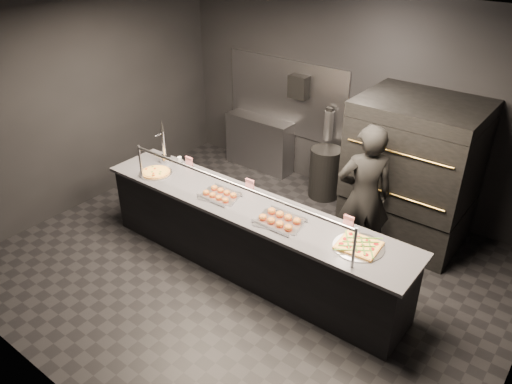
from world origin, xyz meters
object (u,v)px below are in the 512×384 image
at_px(prep_shelf, 260,143).
at_px(slider_tray_b, 280,220).
at_px(service_counter, 249,237).
at_px(trash_bin, 325,173).
at_px(fire_extinguisher, 329,125).
at_px(beer_tap, 164,150).
at_px(towel_dispenser, 299,87).
at_px(slider_tray_a, 220,195).
at_px(square_pizza, 359,246).
at_px(round_pizza, 156,172).
at_px(worker, 364,197).
at_px(pizza_oven, 413,171).

relative_size(prep_shelf, slider_tray_b, 2.11).
xyz_separation_m(service_counter, trash_bin, (-0.20, 2.13, -0.07)).
distance_m(fire_extinguisher, beer_tap, 2.53).
distance_m(prep_shelf, beer_tap, 2.22).
xyz_separation_m(towel_dispenser, trash_bin, (0.70, -0.26, -1.15)).
relative_size(slider_tray_a, trash_bin, 0.64).
bearing_deg(trash_bin, square_pizza, -52.75).
height_order(round_pizza, worker, worker).
height_order(beer_tap, trash_bin, beer_tap).
height_order(prep_shelf, trash_bin, prep_shelf).
distance_m(pizza_oven, beer_tap, 3.28).
relative_size(pizza_oven, slider_tray_a, 3.75).
bearing_deg(round_pizza, square_pizza, 2.86).
relative_size(slider_tray_a, slider_tray_b, 0.90).
distance_m(slider_tray_b, square_pizza, 0.91).
bearing_deg(worker, slider_tray_a, -2.75).
distance_m(pizza_oven, towel_dispenser, 2.23).
relative_size(pizza_oven, slider_tray_b, 3.36).
xyz_separation_m(fire_extinguisher, worker, (1.33, -1.42, -0.14)).
xyz_separation_m(towel_dispenser, worker, (1.88, -1.41, -0.63)).
distance_m(fire_extinguisher, slider_tray_a, 2.47).
bearing_deg(pizza_oven, trash_bin, 170.64).
height_order(towel_dispenser, trash_bin, towel_dispenser).
height_order(service_counter, trash_bin, service_counter).
bearing_deg(square_pizza, slider_tray_b, -172.92).
xyz_separation_m(slider_tray_b, square_pizza, (0.90, 0.11, -0.01)).
relative_size(service_counter, square_pizza, 7.81).
bearing_deg(fire_extinguisher, worker, -46.87).
xyz_separation_m(service_counter, slider_tray_a, (-0.39, -0.06, 0.48)).
height_order(round_pizza, slider_tray_a, slider_tray_a).
distance_m(service_counter, pizza_oven, 2.30).
bearing_deg(slider_tray_b, service_counter, 170.31).
distance_m(service_counter, fire_extinguisher, 2.50).
relative_size(service_counter, prep_shelf, 3.42).
xyz_separation_m(pizza_oven, slider_tray_a, (-1.59, -1.96, -0.02)).
relative_size(towel_dispenser, square_pizza, 0.67).
height_order(prep_shelf, fire_extinguisher, fire_extinguisher).
bearing_deg(beer_tap, square_pizza, -3.30).
distance_m(prep_shelf, trash_bin, 1.41).
bearing_deg(service_counter, towel_dispenser, 110.63).
bearing_deg(fire_extinguisher, square_pizza, -53.60).
bearing_deg(slider_tray_a, square_pizza, 2.86).
height_order(service_counter, round_pizza, service_counter).
bearing_deg(round_pizza, fire_extinguisher, 66.39).
relative_size(beer_tap, worker, 0.33).
bearing_deg(fire_extinguisher, service_counter, -81.70).
bearing_deg(towel_dispenser, fire_extinguisher, 1.04).
relative_size(beer_tap, slider_tray_a, 1.18).
bearing_deg(prep_shelf, trash_bin, -7.71).
distance_m(pizza_oven, slider_tray_b, 2.11).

